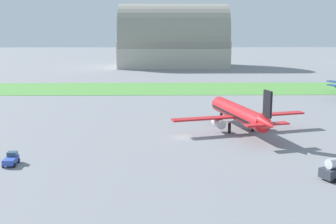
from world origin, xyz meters
The scene contains 5 objects.
ground_plane centered at (0.00, 0.00, 0.00)m, with size 600.00×600.00×0.00m, color gray.
grass_taxiway_strip centered at (0.00, 64.69, 0.04)m, with size 360.00×28.00×0.08m, color #549342.
airplane_midfield_jet centered at (12.37, 4.48, 3.79)m, with size 29.28×28.95×10.53m.
pushback_tug_near_gate centered at (-28.73, -17.23, 0.91)m, with size 2.14×3.65×1.95m.
hangar_distant centered at (1.90, 138.28, 13.19)m, with size 54.37×29.90×30.84m.
Camera 1 is at (-4.15, -87.49, 23.23)m, focal length 47.83 mm.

